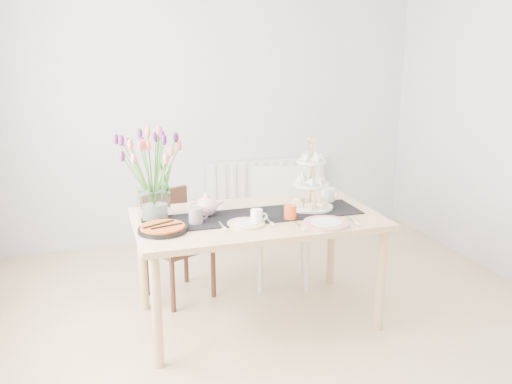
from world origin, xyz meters
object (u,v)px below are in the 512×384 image
object	(u,v)px
dining_table	(257,227)
cake_stand	(311,190)
mug_grey	(196,216)
teapot	(206,206)
radiator	(267,189)
cream_jug	(328,195)
chair_brown	(173,236)
plate_left	(246,224)
plate_right	(326,223)
tart_tin	(163,229)
mug_white	(257,216)
tulip_vase	(152,160)
mug_orange	(290,212)
chair_white	(281,216)

from	to	relation	value
dining_table	cake_stand	xyz separation A→B (m)	(0.40, 0.05, 0.21)
mug_grey	dining_table	bearing A→B (deg)	0.56
teapot	dining_table	bearing A→B (deg)	-13.29
radiator	cream_jug	xyz separation A→B (m)	(-0.05, -1.52, 0.35)
dining_table	cream_jug	bearing A→B (deg)	16.30
mug_grey	chair_brown	bearing A→B (deg)	90.28
dining_table	chair_brown	bearing A→B (deg)	129.44
plate_left	plate_right	distance (m)	0.51
mug_grey	plate_right	xyz separation A→B (m)	(0.78, -0.25, -0.05)
radiator	plate_left	size ratio (longest dim) A/B	5.04
tart_tin	plate_right	size ratio (longest dim) A/B	1.03
chair_brown	cream_jug	size ratio (longest dim) A/B	8.22
teapot	plate_right	bearing A→B (deg)	-27.34
cream_jug	mug_white	bearing A→B (deg)	-148.36
tulip_vase	mug_orange	distance (m)	0.95
tulip_vase	dining_table	bearing A→B (deg)	-14.79
mug_grey	plate_right	world-z (taller)	mug_grey
chair_white	plate_right	world-z (taller)	chair_white
cream_jug	plate_right	xyz separation A→B (m)	(-0.23, -0.47, -0.04)
dining_table	cream_jug	size ratio (longest dim) A/B	16.41
radiator	chair_brown	distance (m)	1.58
radiator	mug_orange	size ratio (longest dim) A/B	12.45
tulip_vase	cake_stand	size ratio (longest dim) A/B	1.52
cake_stand	mug_white	size ratio (longest dim) A/B	5.08
cake_stand	teapot	size ratio (longest dim) A/B	2.02
tart_tin	plate_right	xyz separation A→B (m)	(1.00, -0.17, -0.01)
radiator	cream_jug	distance (m)	1.56
mug_orange	cake_stand	bearing A→B (deg)	-15.15
tart_tin	plate_right	distance (m)	1.02
cake_stand	teapot	distance (m)	0.72
chair_brown	tart_tin	bearing A→B (deg)	-127.04
chair_white	tart_tin	size ratio (longest dim) A/B	3.00
dining_table	plate_left	size ratio (longest dim) A/B	6.72
dining_table	teapot	distance (m)	0.37
chair_brown	teapot	bearing A→B (deg)	-96.64
dining_table	mug_orange	world-z (taller)	mug_orange
chair_brown	tulip_vase	size ratio (longest dim) A/B	1.15
mug_grey	plate_left	distance (m)	0.32
radiator	tulip_vase	bearing A→B (deg)	-130.31
radiator	plate_left	xyz separation A→B (m)	(-0.76, -1.84, 0.31)
chair_brown	mug_orange	xyz separation A→B (m)	(0.66, -0.72, 0.34)
chair_brown	mug_grey	distance (m)	0.71
dining_table	chair_white	size ratio (longest dim) A/B	1.77
mug_white	chair_brown	bearing A→B (deg)	142.02
radiator	chair_brown	size ratio (longest dim) A/B	1.50
cream_jug	tart_tin	xyz separation A→B (m)	(-1.23, -0.29, -0.03)
cream_jug	mug_grey	size ratio (longest dim) A/B	0.92
chair_brown	chair_white	bearing A→B (deg)	-22.75
tulip_vase	mug_grey	xyz separation A→B (m)	(0.23, -0.21, -0.33)
plate_right	cake_stand	bearing A→B (deg)	84.12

